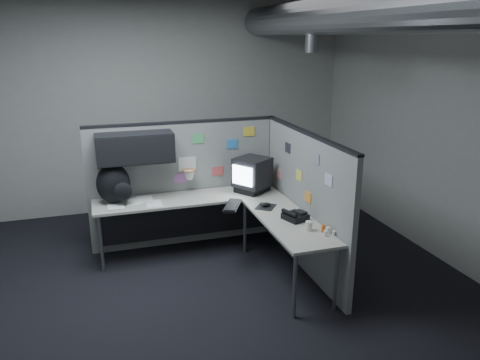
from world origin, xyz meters
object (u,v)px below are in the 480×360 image
object	(u,v)px
monitor	(252,174)
backpack	(114,184)
desk	(214,212)
keyboard	(232,206)
phone	(295,216)

from	to	relation	value
monitor	backpack	distance (m)	1.70
desk	monitor	world-z (taller)	monitor
keyboard	monitor	bearing A→B (deg)	31.91
phone	backpack	distance (m)	2.15
keyboard	phone	distance (m)	0.79
desk	keyboard	distance (m)	0.30
desk	keyboard	xyz separation A→B (m)	(0.17, -0.21, 0.13)
monitor	keyboard	bearing A→B (deg)	-119.49
backpack	keyboard	bearing A→B (deg)	-39.13
monitor	backpack	bearing A→B (deg)	-171.55
monitor	keyboard	xyz separation A→B (m)	(-0.41, -0.48, -0.21)
keyboard	backpack	bearing A→B (deg)	139.12
desk	backpack	size ratio (longest dim) A/B	4.79
desk	phone	xyz separation A→B (m)	(0.71, -0.79, 0.16)
monitor	keyboard	world-z (taller)	monitor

